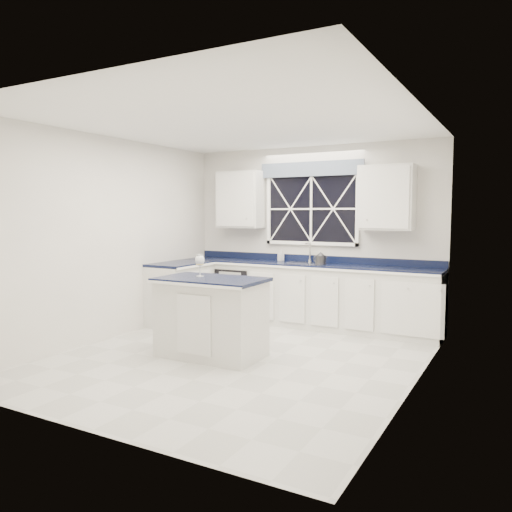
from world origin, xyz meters
The scene contains 13 objects.
ground centered at (0.00, 0.00, 0.00)m, with size 4.50×4.50×0.00m, color beige.
back_wall centered at (0.00, 2.25, 1.35)m, with size 4.00×0.10×2.70m, color silver.
base_cabinets centered at (-0.33, 1.78, 0.45)m, with size 3.99×1.60×0.90m.
countertop centered at (0.00, 1.95, 0.92)m, with size 3.98×0.64×0.04m, color black.
dishwasher centered at (-1.10, 1.95, 0.41)m, with size 0.60×0.58×0.82m, color black.
window centered at (0.00, 2.20, 1.83)m, with size 1.65×0.09×1.26m.
upper_cabinets centered at (0.00, 2.08, 1.90)m, with size 3.10×0.34×0.90m.
faucet centered at (0.00, 2.14, 1.10)m, with size 0.05×0.20×0.30m.
island centered at (-0.31, -0.07, 0.47)m, with size 1.26×0.78×0.93m.
rug centered at (-0.75, 0.82, 0.01)m, with size 1.24×0.90×0.02m.
kettle centered at (0.25, 1.96, 1.02)m, with size 0.25×0.19×0.18m.
wine_glass centered at (-0.50, -0.03, 1.12)m, with size 0.11×0.11×0.27m.
soap_bottle centered at (-0.49, 2.16, 1.02)m, with size 0.08×0.08×0.17m, color silver.
Camera 1 is at (2.93, -4.89, 1.69)m, focal length 35.00 mm.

